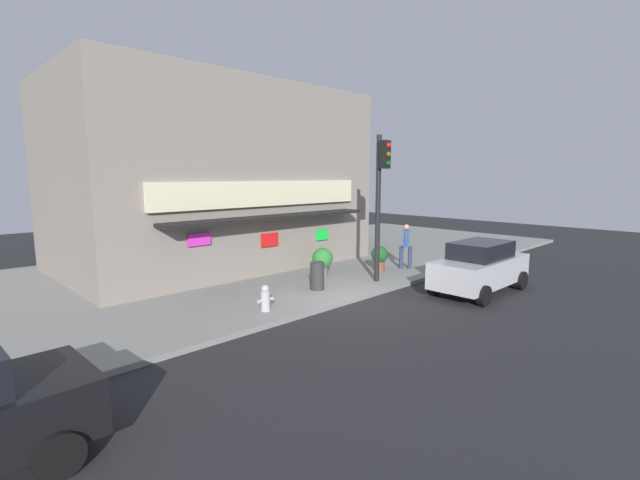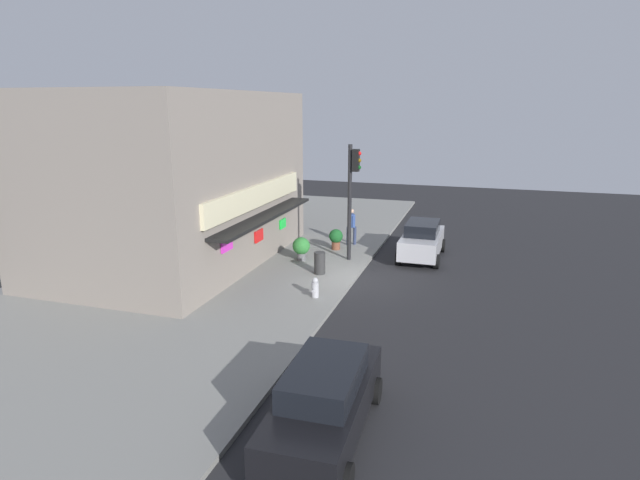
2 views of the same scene
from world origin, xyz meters
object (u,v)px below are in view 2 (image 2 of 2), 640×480
object	(u,v)px
pedestrian	(352,225)
parked_car_black	(325,400)
fire_hydrant	(315,288)
potted_plant_by_doorway	(301,247)
trash_can	(320,263)
traffic_light	(352,187)
potted_plant_by_window	(336,238)
parked_car_silver	(422,240)

from	to	relation	value
pedestrian	parked_car_black	world-z (taller)	pedestrian
fire_hydrant	potted_plant_by_doorway	xyz separation A→B (m)	(4.26, 2.03, 0.26)
trash_can	pedestrian	world-z (taller)	pedestrian
traffic_light	potted_plant_by_doorway	distance (m)	3.50
parked_car_black	trash_can	bearing A→B (deg)	18.05
potted_plant_by_doorway	parked_car_black	world-z (taller)	parked_car_black
traffic_light	pedestrian	distance (m)	3.49
potted_plant_by_window	parked_car_black	bearing A→B (deg)	-165.17
traffic_light	pedestrian	world-z (taller)	traffic_light
traffic_light	parked_car_black	world-z (taller)	traffic_light
traffic_light	trash_can	bearing A→B (deg)	162.40
traffic_light	parked_car_silver	size ratio (longest dim) A/B	1.28
potted_plant_by_window	parked_car_black	distance (m)	14.57
fire_hydrant	parked_car_black	size ratio (longest dim) A/B	0.16
fire_hydrant	parked_car_black	bearing A→B (deg)	-160.57
fire_hydrant	parked_car_black	distance (m)	8.07
parked_car_silver	parked_car_black	bearing A→B (deg)	178.59
potted_plant_by_doorway	trash_can	bearing A→B (deg)	-139.39
potted_plant_by_window	parked_car_black	world-z (taller)	parked_car_black
traffic_light	trash_can	world-z (taller)	traffic_light
traffic_light	potted_plant_by_doorway	size ratio (longest dim) A/B	4.87
trash_can	potted_plant_by_window	world-z (taller)	potted_plant_by_window
fire_hydrant	pedestrian	world-z (taller)	pedestrian
fire_hydrant	potted_plant_by_doorway	size ratio (longest dim) A/B	0.71
pedestrian	parked_car_silver	world-z (taller)	pedestrian
trash_can	pedestrian	distance (m)	4.92
traffic_light	potted_plant_by_window	bearing A→B (deg)	37.48
fire_hydrant	trash_can	world-z (taller)	trash_can
traffic_light	potted_plant_by_window	xyz separation A→B (m)	(1.47, 1.13, -2.72)
trash_can	potted_plant_by_doorway	distance (m)	2.12
fire_hydrant	trash_can	size ratio (longest dim) A/B	0.81
fire_hydrant	potted_plant_by_doorway	bearing A→B (deg)	25.54
fire_hydrant	parked_car_silver	size ratio (longest dim) A/B	0.19
traffic_light	pedestrian	xyz separation A→B (m)	(2.54, 0.63, -2.30)
pedestrian	fire_hydrant	bearing A→B (deg)	-175.86
traffic_light	potted_plant_by_window	distance (m)	3.29
trash_can	potted_plant_by_window	bearing A→B (deg)	5.75
potted_plant_by_doorway	potted_plant_by_window	size ratio (longest dim) A/B	1.06
pedestrian	parked_car_black	xyz separation A→B (m)	(-15.15, -3.23, -0.27)
pedestrian	potted_plant_by_window	size ratio (longest dim) A/B	1.82
traffic_light	potted_plant_by_doorway	xyz separation A→B (m)	(-0.75, 2.12, -2.68)
potted_plant_by_doorway	parked_car_silver	world-z (taller)	parked_car_silver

